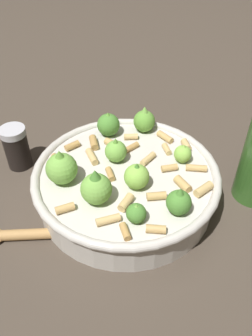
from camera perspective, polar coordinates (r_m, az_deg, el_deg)
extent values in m
plane|color=#42382D|center=(0.56, 0.00, -4.96)|extent=(2.40, 2.40, 0.00)
cylinder|color=beige|center=(0.54, 0.00, -2.96)|extent=(0.27, 0.27, 0.06)
torus|color=beige|center=(0.52, 0.00, -0.82)|extent=(0.29, 0.29, 0.01)
sphere|color=#8CC64C|center=(0.49, 1.79, -1.43)|extent=(0.04, 0.04, 0.04)
cone|color=#4C8933|center=(0.48, 1.83, 0.15)|extent=(0.01, 0.01, 0.01)
sphere|color=#4C8933|center=(0.46, 8.76, -5.68)|extent=(0.03, 0.03, 0.03)
cone|color=#4C8933|center=(0.45, 9.00, -4.10)|extent=(0.02, 0.02, 0.02)
sphere|color=#75B247|center=(0.51, -10.64, -0.10)|extent=(0.05, 0.05, 0.05)
cone|color=#609E38|center=(0.49, -10.98, 1.95)|extent=(0.02, 0.02, 0.02)
sphere|color=#609E38|center=(0.60, 3.05, 7.78)|extent=(0.04, 0.04, 0.04)
cone|color=#75B247|center=(0.59, 3.12, 9.41)|extent=(0.02, 0.02, 0.02)
sphere|color=#4C8933|center=(0.45, 1.70, -7.52)|extent=(0.03, 0.03, 0.03)
cone|color=#75B247|center=(0.44, 1.74, -6.47)|extent=(0.01, 0.01, 0.01)
sphere|color=#75B247|center=(0.54, -1.71, 2.80)|extent=(0.03, 0.03, 0.03)
cone|color=#609E38|center=(0.53, -1.75, 4.32)|extent=(0.01, 0.01, 0.01)
sphere|color=#4C8933|center=(0.59, -2.94, 7.19)|extent=(0.04, 0.04, 0.04)
cone|color=#609E38|center=(0.58, -3.00, 8.65)|extent=(0.02, 0.02, 0.01)
sphere|color=#75B247|center=(0.47, -4.98, -3.47)|extent=(0.04, 0.04, 0.04)
cone|color=#4C8933|center=(0.45, -5.15, -1.36)|extent=(0.02, 0.02, 0.02)
sphere|color=#8CC64C|center=(0.54, 9.41, 2.33)|extent=(0.03, 0.03, 0.03)
cone|color=#8CC64C|center=(0.54, 9.56, 3.41)|extent=(0.02, 0.02, 0.01)
cylinder|color=tan|center=(0.52, -2.65, -1.00)|extent=(0.03, 0.02, 0.01)
cylinder|color=tan|center=(0.44, -0.13, -10.51)|extent=(0.03, 0.02, 0.01)
cylinder|color=tan|center=(0.59, 0.82, 5.23)|extent=(0.02, 0.02, 0.01)
cylinder|color=tan|center=(0.55, -5.69, 1.90)|extent=(0.03, 0.02, 0.01)
cylinder|color=tan|center=(0.50, 12.77, -3.47)|extent=(0.01, 0.03, 0.01)
cylinder|color=tan|center=(0.56, 6.87, 3.07)|extent=(0.02, 0.02, 0.01)
cylinder|color=tan|center=(0.58, -5.18, 4.33)|extent=(0.03, 0.02, 0.01)
cylinder|color=tan|center=(0.53, 7.22, 0.03)|extent=(0.02, 0.03, 0.01)
cylinder|color=tan|center=(0.50, 9.40, -2.65)|extent=(0.03, 0.02, 0.01)
cylinder|color=tan|center=(0.47, 0.01, -5.73)|extent=(0.02, 0.03, 0.01)
cylinder|color=tan|center=(0.55, 3.39, 1.74)|extent=(0.02, 0.03, 0.01)
cylinder|color=tan|center=(0.48, 5.08, -4.65)|extent=(0.02, 0.03, 0.01)
cylinder|color=tan|center=(0.45, -2.98, -8.59)|extent=(0.02, 0.03, 0.01)
cylinder|color=tan|center=(0.57, -2.28, 4.06)|extent=(0.03, 0.02, 0.01)
cylinder|color=tan|center=(0.47, -10.11, -6.61)|extent=(0.02, 0.03, 0.01)
cylinder|color=tan|center=(0.57, 0.89, 3.46)|extent=(0.01, 0.03, 0.01)
cylinder|color=tan|center=(0.54, 11.61, 0.01)|extent=(0.03, 0.03, 0.01)
cylinder|color=tan|center=(0.58, 9.96, 3.79)|extent=(0.03, 0.02, 0.01)
cylinder|color=tan|center=(0.57, -8.94, 3.68)|extent=(0.01, 0.02, 0.01)
cylinder|color=tan|center=(0.55, -11.31, 1.31)|extent=(0.03, 0.01, 0.01)
cylinder|color=tan|center=(0.45, 4.99, -10.07)|extent=(0.03, 0.03, 0.01)
cylinder|color=tan|center=(0.59, 6.50, 5.15)|extent=(0.03, 0.01, 0.01)
cylinder|color=black|center=(0.63, -17.62, 2.84)|extent=(0.04, 0.04, 0.07)
cylinder|color=silver|center=(0.61, -18.37, 5.73)|extent=(0.04, 0.04, 0.01)
cylinder|color=#B2844C|center=(0.51, -9.29, -10.53)|extent=(0.13, 0.18, 0.02)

